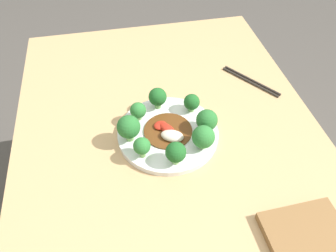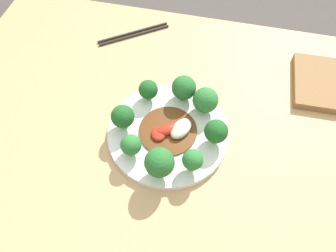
# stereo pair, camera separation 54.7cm
# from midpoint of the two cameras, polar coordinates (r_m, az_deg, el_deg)

# --- Properties ---
(ground_plane) EXTENTS (8.00, 8.00, 0.00)m
(ground_plane) POSITION_cam_midpoint_polar(r_m,az_deg,el_deg) (1.42, 8.34, -27.84)
(ground_plane) COLOR #4C4742
(table) EXTENTS (1.14, 0.82, 0.72)m
(table) POSITION_cam_midpoint_polar(r_m,az_deg,el_deg) (1.08, 10.55, -22.72)
(table) COLOR tan
(table) RESTS_ON ground_plane
(plate) EXTENTS (0.27, 0.27, 0.02)m
(plate) POSITION_cam_midpoint_polar(r_m,az_deg,el_deg) (0.75, 13.85, -12.37)
(plate) COLOR white
(plate) RESTS_ON table
(broccoli_southwest) EXTENTS (0.06, 0.06, 0.07)m
(broccoli_southwest) POSITION_cam_midpoint_polar(r_m,az_deg,el_deg) (0.72, 22.10, -13.62)
(broccoli_southwest) COLOR #7AAD5B
(broccoli_southwest) RESTS_ON plate
(broccoli_southeast) EXTENTS (0.04, 0.04, 0.05)m
(broccoli_southeast) POSITION_cam_midpoint_polar(r_m,az_deg,el_deg) (0.78, 18.04, -5.66)
(broccoli_southeast) COLOR #70A356
(broccoli_southeast) RESTS_ON plate
(broccoli_northeast) EXTENTS (0.04, 0.04, 0.05)m
(broccoli_northeast) POSITION_cam_midpoint_polar(r_m,az_deg,el_deg) (0.73, 7.62, -7.94)
(broccoli_northeast) COLOR #70A356
(broccoli_northeast) RESTS_ON plate
(broccoli_northwest) EXTENTS (0.04, 0.04, 0.06)m
(broccoli_northwest) POSITION_cam_midpoint_polar(r_m,az_deg,el_deg) (0.66, 10.27, -16.69)
(broccoli_northwest) COLOR #7AAD5B
(broccoli_northwest) RESTS_ON plate
(broccoli_east) EXTENTS (0.05, 0.05, 0.06)m
(broccoli_east) POSITION_cam_midpoint_polar(r_m,az_deg,el_deg) (0.76, 11.20, -4.72)
(broccoli_east) COLOR #70A356
(broccoli_east) RESTS_ON plate
(broccoli_west) EXTENTS (0.05, 0.05, 0.06)m
(broccoli_west) POSITION_cam_midpoint_polar(r_m,az_deg,el_deg) (0.67, 17.60, -17.65)
(broccoli_west) COLOR #89B76B
(broccoli_west) RESTS_ON plate
(broccoli_north) EXTENTS (0.06, 0.06, 0.07)m
(broccoli_north) POSITION_cam_midpoint_polar(r_m,az_deg,el_deg) (0.68, 6.72, -12.29)
(broccoli_north) COLOR #70A356
(broccoli_north) RESTS_ON plate
(broccoli_south) EXTENTS (0.06, 0.06, 0.06)m
(broccoli_south) POSITION_cam_midpoint_polar(r_m,az_deg,el_deg) (0.75, 21.91, -9.78)
(broccoli_south) COLOR #70A356
(broccoli_south) RESTS_ON plate
(stirfry_center) EXTENTS (0.13, 0.13, 0.02)m
(stirfry_center) POSITION_cam_midpoint_polar(r_m,az_deg,el_deg) (0.74, 14.22, -12.24)
(stirfry_center) COLOR #5B3314
(stirfry_center) RESTS_ON plate
(chopsticks) EXTENTS (0.18, 0.13, 0.01)m
(chopsticks) POSITION_cam_midpoint_polar(r_m,az_deg,el_deg) (0.97, 26.61, -0.07)
(chopsticks) COLOR #2D2823
(chopsticks) RESTS_ON table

